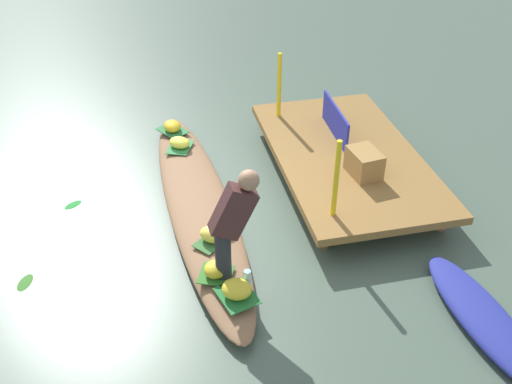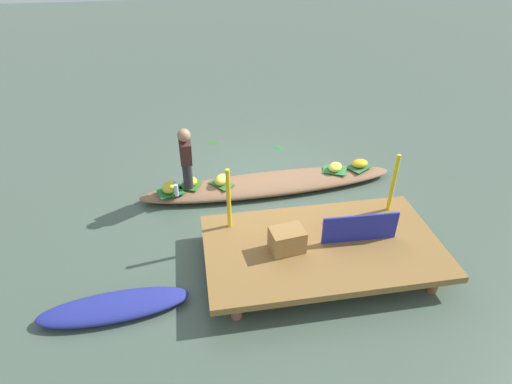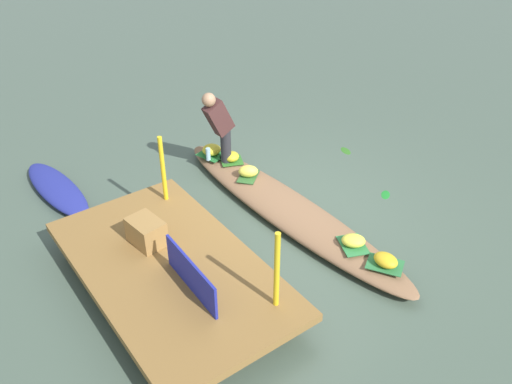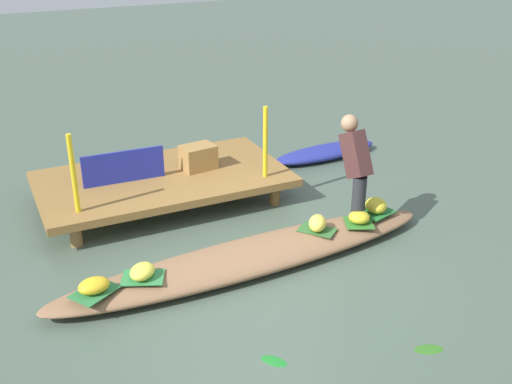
# 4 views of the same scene
# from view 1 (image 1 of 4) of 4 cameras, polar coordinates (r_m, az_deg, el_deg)

# --- Properties ---
(canal_water) EXTENTS (40.00, 40.00, 0.00)m
(canal_water) POSITION_cam_1_polar(r_m,az_deg,el_deg) (7.15, -5.57, -1.93)
(canal_water) COLOR #495B4C
(canal_water) RESTS_ON ground
(dock_platform) EXTENTS (3.20, 1.80, 0.36)m
(dock_platform) POSITION_cam_1_polar(r_m,az_deg,el_deg) (7.68, 8.80, 3.41)
(dock_platform) COLOR olive
(dock_platform) RESTS_ON ground
(vendor_boat) EXTENTS (4.53, 0.95, 0.22)m
(vendor_boat) POSITION_cam_1_polar(r_m,az_deg,el_deg) (7.09, -5.61, -1.23)
(vendor_boat) COLOR #896244
(vendor_boat) RESTS_ON ground
(moored_boat) EXTENTS (1.85, 0.62, 0.19)m
(moored_boat) POSITION_cam_1_polar(r_m,az_deg,el_deg) (6.11, 21.32, -11.38)
(moored_boat) COLOR navy
(moored_boat) RESTS_ON ground
(leaf_mat_0) EXTENTS (0.49, 0.43, 0.01)m
(leaf_mat_0) POSITION_cam_1_polar(r_m,az_deg,el_deg) (8.03, -7.43, 4.38)
(leaf_mat_0) COLOR #317E42
(leaf_mat_0) RESTS_ON vendor_boat
(banana_bunch_0) EXTENTS (0.37, 0.37, 0.14)m
(banana_bunch_0) POSITION_cam_1_polar(r_m,az_deg,el_deg) (8.00, -7.47, 4.81)
(banana_bunch_0) COLOR #EDE546
(banana_bunch_0) RESTS_ON vendor_boat
(leaf_mat_1) EXTENTS (0.45, 0.48, 0.01)m
(leaf_mat_1) POSITION_cam_1_polar(r_m,az_deg,el_deg) (6.36, -4.22, -4.78)
(leaf_mat_1) COLOR #32642E
(leaf_mat_1) RESTS_ON vendor_boat
(banana_bunch_1) EXTENTS (0.33, 0.35, 0.17)m
(banana_bunch_1) POSITION_cam_1_polar(r_m,az_deg,el_deg) (6.30, -4.26, -4.17)
(banana_bunch_1) COLOR #F9E14E
(banana_bunch_1) RESTS_ON vendor_boat
(leaf_mat_2) EXTENTS (0.52, 0.48, 0.01)m
(leaf_mat_2) POSITION_cam_1_polar(r_m,az_deg,el_deg) (8.45, -8.14, 5.97)
(leaf_mat_2) COLOR #2D733D
(leaf_mat_2) RESTS_ON vendor_boat
(banana_bunch_2) EXTENTS (0.33, 0.27, 0.14)m
(banana_bunch_2) POSITION_cam_1_polar(r_m,az_deg,el_deg) (8.42, -8.18, 6.38)
(banana_bunch_2) COLOR gold
(banana_bunch_2) RESTS_ON vendor_boat
(leaf_mat_3) EXTENTS (0.49, 0.43, 0.01)m
(leaf_mat_3) POSITION_cam_1_polar(r_m,az_deg,el_deg) (5.74, -1.87, -10.06)
(leaf_mat_3) COLOR #236F31
(leaf_mat_3) RESTS_ON vendor_boat
(banana_bunch_3) EXTENTS (0.36, 0.37, 0.18)m
(banana_bunch_3) POSITION_cam_1_polar(r_m,az_deg,el_deg) (5.67, -1.89, -9.44)
(banana_bunch_3) COLOR yellow
(banana_bunch_3) RESTS_ON vendor_boat
(leaf_mat_4) EXTENTS (0.42, 0.43, 0.01)m
(leaf_mat_4) POSITION_cam_1_polar(r_m,az_deg,el_deg) (5.96, -3.93, -8.02)
(leaf_mat_4) COLOR #306E27
(leaf_mat_4) RESTS_ON vendor_boat
(banana_bunch_4) EXTENTS (0.32, 0.32, 0.14)m
(banana_bunch_4) POSITION_cam_1_polar(r_m,az_deg,el_deg) (5.91, -3.96, -7.52)
(banana_bunch_4) COLOR gold
(banana_bunch_4) RESTS_ON vendor_boat
(vendor_person) EXTENTS (0.21, 0.50, 1.21)m
(vendor_person) POSITION_cam_1_polar(r_m,az_deg,el_deg) (5.52, -2.30, -2.72)
(vendor_person) COLOR #28282D
(vendor_person) RESTS_ON vendor_boat
(water_bottle) EXTENTS (0.07, 0.07, 0.20)m
(water_bottle) POSITION_cam_1_polar(r_m,az_deg,el_deg) (5.76, -0.85, -8.47)
(water_bottle) COLOR #A6D2E9
(water_bottle) RESTS_ON vendor_boat
(market_banner) EXTENTS (1.04, 0.06, 0.42)m
(market_banner) POSITION_cam_1_polar(r_m,az_deg,el_deg) (7.95, 7.74, 6.89)
(market_banner) COLOR #212998
(market_banner) RESTS_ON dock_platform
(railing_post_west) EXTENTS (0.06, 0.06, 0.94)m
(railing_post_west) POSITION_cam_1_polar(r_m,az_deg,el_deg) (8.26, 2.28, 10.35)
(railing_post_west) COLOR yellow
(railing_post_west) RESTS_ON dock_platform
(railing_post_east) EXTENTS (0.06, 0.06, 0.94)m
(railing_post_east) POSITION_cam_1_polar(r_m,az_deg,el_deg) (6.27, 7.82, 1.26)
(railing_post_east) COLOR yellow
(railing_post_east) RESTS_ON dock_platform
(produce_crate) EXTENTS (0.48, 0.38, 0.32)m
(produce_crate) POSITION_cam_1_polar(r_m,az_deg,el_deg) (7.18, 10.50, 2.81)
(produce_crate) COLOR #9F753E
(produce_crate) RESTS_ON dock_platform
(drifting_plant_0) EXTENTS (0.29, 0.21, 0.01)m
(drifting_plant_0) POSITION_cam_1_polar(r_m,az_deg,el_deg) (6.64, -21.60, -8.20)
(drifting_plant_0) COLOR #326E21
(drifting_plant_0) RESTS_ON ground
(drifting_plant_1) EXTENTS (0.24, 0.27, 0.01)m
(drifting_plant_1) POSITION_cam_1_polar(r_m,az_deg,el_deg) (7.58, -17.42, -1.19)
(drifting_plant_1) COLOR #1E802A
(drifting_plant_1) RESTS_ON ground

